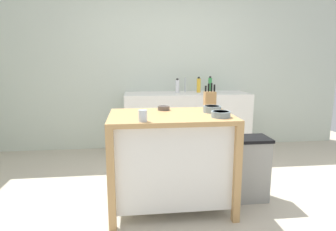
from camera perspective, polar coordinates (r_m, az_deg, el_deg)
The scene contains 14 objects.
ground_plane at distance 2.82m, azimuth 3.63°, elevation -17.98°, with size 6.77×6.77×0.00m, color #BCB29E.
wall_back at distance 4.53m, azimuth -0.95°, elevation 10.07°, with size 5.77×0.10×2.60m, color silver.
kitchen_island at distance 2.68m, azimuth 0.51°, elevation -7.95°, with size 1.09×0.73×0.89m.
knife_block at distance 2.90m, azimuth 8.25°, elevation 3.17°, with size 0.11×0.09×0.25m.
bowl_ceramic_wide at distance 2.70m, azimuth 8.71°, elevation 1.29°, with size 0.16×0.16×0.06m.
bowl_ceramic_small at distance 2.79m, azimuth -0.86°, elevation 1.51°, with size 0.11×0.11×0.04m.
bowl_stoneware_deep at distance 2.47m, azimuth 10.38°, elevation 0.28°, with size 0.16×0.16×0.05m.
drinking_cup at distance 2.27m, azimuth -5.00°, elevation -0.05°, with size 0.07×0.07×0.09m.
trash_bin at distance 2.99m, azimuth 15.72°, elevation -9.96°, with size 0.36×0.28×0.63m.
sink_counter at distance 4.32m, azimuth 3.66°, elevation -1.37°, with size 1.82×0.60×0.89m.
sink_faucet at distance 4.38m, azimuth 3.42°, elevation 6.10°, with size 0.02×0.02×0.22m.
bottle_hand_soap at distance 4.43m, azimuth 8.31°, elevation 6.06°, with size 0.06×0.06×0.23m.
bottle_dish_soap at distance 4.29m, azimuth 1.85°, elevation 5.85°, with size 0.06×0.06×0.21m.
bottle_spray_cleaner at distance 4.33m, azimuth 6.08°, elevation 5.98°, with size 0.06×0.06×0.23m.
Camera 1 is at (-0.46, -2.43, 1.36)m, focal length 30.84 mm.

